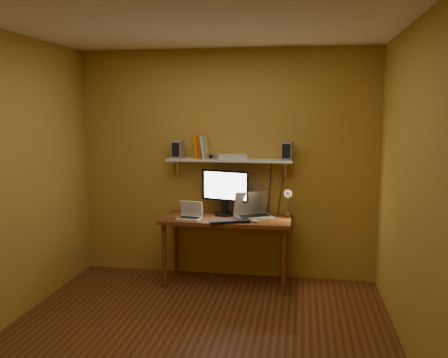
% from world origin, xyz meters
% --- Properties ---
extents(room, '(3.44, 3.24, 2.64)m').
position_xyz_m(room, '(0.00, 0.00, 1.30)').
color(room, brown).
rests_on(room, ground).
extents(desk, '(1.40, 0.60, 0.75)m').
position_xyz_m(desk, '(0.06, 1.28, 0.66)').
color(desk, brown).
rests_on(desk, ground).
extents(wall_shelf, '(1.40, 0.25, 0.21)m').
position_xyz_m(wall_shelf, '(0.06, 1.47, 1.36)').
color(wall_shelf, silver).
rests_on(wall_shelf, room).
extents(monitor, '(0.54, 0.29, 0.50)m').
position_xyz_m(monitor, '(0.02, 1.42, 1.03)').
color(monitor, black).
rests_on(monitor, desk).
extents(laptop, '(0.47, 0.43, 0.28)m').
position_xyz_m(laptop, '(0.34, 1.36, 0.82)').
color(laptop, gray).
rests_on(laptop, desk).
extents(netbook, '(0.27, 0.21, 0.19)m').
position_xyz_m(netbook, '(-0.32, 1.16, 0.80)').
color(netbook, silver).
rests_on(netbook, desk).
extents(keyboard, '(0.44, 0.27, 0.02)m').
position_xyz_m(keyboard, '(0.13, 1.07, 0.76)').
color(keyboard, black).
rests_on(keyboard, desk).
extents(mouse, '(0.10, 0.08, 0.03)m').
position_xyz_m(mouse, '(0.39, 1.11, 0.77)').
color(mouse, silver).
rests_on(mouse, desk).
extents(desk_lamp, '(0.09, 0.23, 0.38)m').
position_xyz_m(desk_lamp, '(0.72, 1.41, 0.96)').
color(desk_lamp, silver).
rests_on(desk_lamp, desk).
extents(speaker_left, '(0.13, 0.13, 0.20)m').
position_xyz_m(speaker_left, '(-0.53, 1.47, 1.48)').
color(speaker_left, gray).
rests_on(speaker_left, wall_shelf).
extents(speaker_right, '(0.13, 0.13, 0.20)m').
position_xyz_m(speaker_right, '(0.70, 1.47, 1.48)').
color(speaker_right, gray).
rests_on(speaker_right, wall_shelf).
extents(books, '(0.15, 0.18, 0.26)m').
position_xyz_m(books, '(-0.26, 1.50, 1.50)').
color(books, '#D97500').
rests_on(books, wall_shelf).
extents(shelf_camera, '(0.11, 0.06, 0.06)m').
position_xyz_m(shelf_camera, '(-0.13, 1.40, 1.41)').
color(shelf_camera, silver).
rests_on(shelf_camera, wall_shelf).
extents(router, '(0.37, 0.30, 0.05)m').
position_xyz_m(router, '(0.08, 1.48, 1.40)').
color(router, silver).
rests_on(router, wall_shelf).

